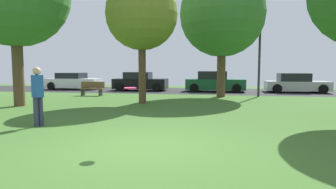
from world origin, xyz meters
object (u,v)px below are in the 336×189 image
(parked_car_black, at_px, (140,82))
(parked_car_silver, at_px, (296,84))
(person_thrower, at_px, (38,93))
(frisbee_disc, at_px, (130,88))
(maple_tree_near, at_px, (222,14))
(parked_car_green, at_px, (215,82))
(street_lamp_post, at_px, (259,60))
(parked_car_white, at_px, (74,82))
(park_bench, at_px, (92,88))
(oak_tree_center, at_px, (142,14))

(parked_car_black, relative_size, parked_car_silver, 0.97)
(person_thrower, xyz_separation_m, frisbee_disc, (3.48, -1.74, 0.32))
(maple_tree_near, relative_size, frisbee_disc, 25.57)
(parked_car_green, bearing_deg, person_thrower, -109.65)
(street_lamp_post, bearing_deg, parked_car_black, 157.93)
(maple_tree_near, xyz_separation_m, frisbee_disc, (-2.04, -11.90, -3.68))
(parked_car_black, bearing_deg, parked_car_white, 177.14)
(parked_car_white, height_order, park_bench, parked_car_white)
(person_thrower, distance_m, parked_car_white, 15.88)
(parked_car_green, relative_size, parked_car_silver, 1.01)
(frisbee_disc, bearing_deg, street_lamp_post, 70.66)
(parked_car_green, distance_m, street_lamp_post, 4.76)
(parked_car_black, height_order, street_lamp_post, street_lamp_post)
(maple_tree_near, bearing_deg, person_thrower, -118.46)
(parked_car_white, distance_m, parked_car_silver, 17.57)
(parked_car_white, height_order, street_lamp_post, street_lamp_post)
(frisbee_disc, xyz_separation_m, parked_car_white, (-10.12, 16.15, -0.69))
(parked_car_white, bearing_deg, street_lamp_post, -14.65)
(oak_tree_center, distance_m, frisbee_disc, 8.64)
(parked_car_green, bearing_deg, maple_tree_near, -83.71)
(person_thrower, bearing_deg, parked_car_green, 96.90)
(street_lamp_post, bearing_deg, frisbee_disc, -109.34)
(person_thrower, height_order, parked_car_black, person_thrower)
(oak_tree_center, height_order, person_thrower, oak_tree_center)
(frisbee_disc, distance_m, parked_car_silver, 17.81)
(frisbee_disc, distance_m, parked_car_black, 16.43)
(oak_tree_center, distance_m, parked_car_silver, 13.05)
(frisbee_disc, bearing_deg, parked_car_silver, 65.26)
(maple_tree_near, height_order, person_thrower, maple_tree_near)
(parked_car_silver, relative_size, park_bench, 2.71)
(parked_car_black, distance_m, parked_car_green, 5.86)
(person_thrower, height_order, parked_car_green, person_thrower)
(frisbee_disc, relative_size, parked_car_black, 0.07)
(parked_car_black, xyz_separation_m, parked_car_green, (5.85, 0.07, 0.03))
(street_lamp_post, bearing_deg, parked_car_silver, 50.69)
(parked_car_silver, relative_size, street_lamp_post, 0.96)
(parked_car_white, relative_size, parked_car_silver, 1.00)
(parked_car_white, bearing_deg, oak_tree_center, -45.20)
(parked_car_green, height_order, parked_car_silver, parked_car_green)
(parked_car_white, relative_size, parked_car_green, 0.99)
(parked_car_white, bearing_deg, parked_car_green, -1.07)
(parked_car_white, relative_size, street_lamp_post, 0.97)
(parked_car_white, distance_m, parked_car_black, 5.87)
(person_thrower, height_order, park_bench, person_thrower)
(person_thrower, relative_size, parked_car_green, 0.41)
(person_thrower, height_order, parked_car_white, person_thrower)
(parked_car_white, height_order, parked_car_black, parked_car_black)
(oak_tree_center, relative_size, person_thrower, 3.44)
(person_thrower, distance_m, parked_car_black, 14.15)
(person_thrower, height_order, street_lamp_post, street_lamp_post)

